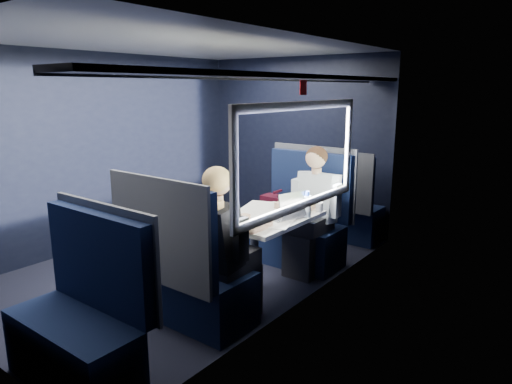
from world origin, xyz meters
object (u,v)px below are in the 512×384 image
Objects in this scene: bottle_small at (307,206)px; seat_bay_near at (299,224)px; man at (313,204)px; woman at (222,239)px; seat_row_back at (83,321)px; seat_bay_far at (186,275)px; seat_row_front at (339,208)px; cup at (319,207)px; laptop at (288,211)px; table at (267,224)px.

seat_bay_near is at bearing 126.35° from bottle_small.
man is 1.41m from woman.
seat_row_back is at bearing -103.52° from bottle_small.
man reaches higher than seat_bay_far.
seat_row_front is 1.50m from cup.
seat_bay_near is at bearing 90.47° from seat_bay_far.
seat_bay_far is 13.96× the size of cup.
bottle_small is at bearing -53.65° from seat_bay_near.
seat_bay_near is 1.00× the size of seat_bay_far.
laptop is at bearing -77.98° from seat_row_front.
cup is at bearing 55.01° from table.
woman is (0.25, -2.50, 0.32)m from seat_row_front.
woman is 3.42× the size of laptop.
seat_bay_near reaches higher than seat_row_front.
seat_bay_near is at bearing -90.89° from seat_row_front.
laptop is 4.28× the size of cup.
laptop is at bearing 78.66° from seat_row_back.
seat_bay_near reaches higher than seat_row_back.
cup is at bearing 69.73° from seat_bay_far.
woman is at bearing 33.82° from seat_bay_far.
man is at bearing -33.25° from seat_bay_near.
seat_bay_far reaches higher than seat_row_front.
bottle_small reaches higher than table.
man is 0.56m from bottle_small.
seat_row_front is at bearing 95.80° from table.
bottle_small is at bearing -90.00° from cup.
seat_row_back is at bearing -95.80° from table.
seat_row_back is 4.82× the size of bottle_small.
laptop reaches higher than cup.
table is 2.59× the size of laptop.
laptop is at bearing -64.77° from seat_bay_near.
seat_bay_near is 2.67m from seat_row_back.
woman is 14.65× the size of cup.
seat_row_front is (0.00, 2.67, -0.00)m from seat_bay_far.
woman is at bearing -104.22° from bottle_small.
seat_row_front is 0.88× the size of woman.
seat_bay_far is (0.01, -1.75, -0.01)m from seat_bay_near.
seat_bay_far reaches higher than table.
man reaches higher than laptop.
seat_row_front is at bearing 89.11° from seat_bay_near.
cup is (0.48, 2.22, 0.38)m from seat_row_back.
seat_bay_near and seat_bay_far have the same top height.
seat_bay_far is at bearing 90.00° from seat_row_back.
man is at bearing 84.48° from table.
bottle_small is (0.11, 0.15, 0.04)m from laptop.
woman reaches higher than cup.
woman is at bearing -84.30° from seat_row_front.
cup is at bearing 77.81° from seat_row_back.
table is 0.24m from laptop.
woman reaches higher than laptop.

